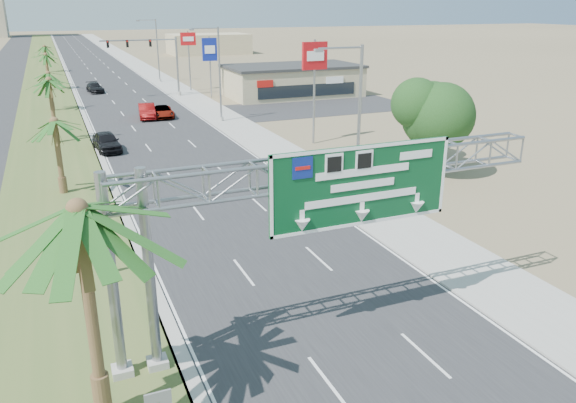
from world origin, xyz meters
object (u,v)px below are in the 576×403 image
at_px(car_left_lane, 107,142).
at_px(pole_sign_blue, 210,52).
at_px(sign_gantry, 318,186).
at_px(palm_near, 77,211).
at_px(store_building, 292,81).
at_px(car_mid_lane, 147,111).
at_px(pole_sign_red_near, 315,62).
at_px(car_right_lane, 163,112).
at_px(pole_sign_red_far, 188,44).
at_px(signal_mast, 162,61).
at_px(car_far, 95,88).

height_order(car_left_lane, pole_sign_blue, pole_sign_blue).
height_order(sign_gantry, pole_sign_blue, pole_sign_blue).
xyz_separation_m(palm_near, car_left_lane, (3.70, 35.22, -6.10)).
distance_m(store_building, car_left_lane, 35.73).
bearing_deg(palm_near, sign_gantry, 13.32).
xyz_separation_m(car_mid_lane, pole_sign_red_near, (12.19, -18.20, 6.52)).
relative_size(store_building, car_right_lane, 3.75).
xyz_separation_m(pole_sign_red_near, pole_sign_blue, (-1.41, 30.12, -1.25)).
distance_m(car_right_lane, pole_sign_blue, 16.09).
distance_m(sign_gantry, pole_sign_red_far, 67.26).
bearing_deg(car_right_lane, pole_sign_blue, 57.31).
xyz_separation_m(store_building, pole_sign_red_near, (-9.54, -27.19, 5.35)).
bearing_deg(car_mid_lane, signal_mast, 78.25).
height_order(signal_mast, store_building, signal_mast).
relative_size(sign_gantry, car_left_lane, 3.44).
xyz_separation_m(car_right_lane, pole_sign_red_near, (10.46, -17.98, 6.68)).
relative_size(car_left_lane, pole_sign_red_near, 0.52).
bearing_deg(pole_sign_red_near, store_building, 70.67).
relative_size(signal_mast, store_building, 0.57).
bearing_deg(car_left_lane, car_right_lane, 56.26).
distance_m(palm_near, car_mid_lane, 50.28).
height_order(pole_sign_red_near, pole_sign_blue, pole_sign_red_near).
distance_m(palm_near, signal_mast, 65.60).
relative_size(car_left_lane, pole_sign_red_far, 0.57).
relative_size(store_building, car_far, 3.76).
bearing_deg(sign_gantry, signal_mast, 84.26).
height_order(car_mid_lane, car_right_lane, car_mid_lane).
height_order(sign_gantry, car_left_lane, sign_gantry).
bearing_deg(car_mid_lane, car_right_lane, -0.75).
bearing_deg(pole_sign_red_near, car_left_lane, 166.18).
bearing_deg(car_mid_lane, pole_sign_red_near, -49.79).
distance_m(palm_near, pole_sign_red_far, 70.91).
height_order(palm_near, pole_sign_blue, palm_near).
bearing_deg(sign_gantry, store_building, 67.64).
xyz_separation_m(signal_mast, car_far, (-8.61, 7.95, -4.15)).
bearing_deg(signal_mast, pole_sign_red_far, 42.36).
relative_size(car_far, pole_sign_blue, 0.59).
relative_size(car_right_lane, car_far, 1.00).
distance_m(store_building, car_mid_lane, 23.55).
height_order(sign_gantry, car_far, sign_gantry).
relative_size(palm_near, car_far, 1.74).
height_order(store_building, pole_sign_red_far, pole_sign_red_far).
relative_size(store_building, pole_sign_red_near, 1.93).
relative_size(sign_gantry, pole_sign_red_far, 1.95).
distance_m(car_mid_lane, car_far, 23.22).
distance_m(signal_mast, pole_sign_blue, 6.74).
distance_m(signal_mast, pole_sign_red_far, 6.68).
height_order(sign_gantry, palm_near, palm_near).
distance_m(pole_sign_blue, pole_sign_red_far, 7.48).
distance_m(car_mid_lane, pole_sign_red_far, 22.36).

